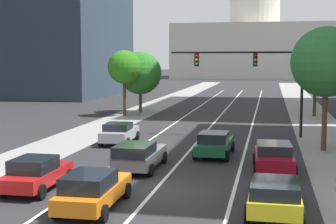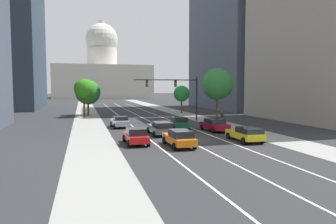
{
  "view_description": "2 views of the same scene",
  "coord_description": "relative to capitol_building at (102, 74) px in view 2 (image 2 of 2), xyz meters",
  "views": [
    {
      "loc": [
        4.82,
        -21.12,
        5.73
      ],
      "look_at": [
        -1.64,
        10.75,
        2.26
      ],
      "focal_mm": 53.93,
      "sensor_mm": 36.0,
      "label": 1
    },
    {
      "loc": [
        -9.65,
        -29.16,
        5.09
      ],
      "look_at": [
        2.9,
        17.43,
        1.34
      ],
      "focal_mm": 34.1,
      "sensor_mm": 36.0,
      "label": 2
    }
  ],
  "objects": [
    {
      "name": "car_yellow",
      "position": [
        5.08,
        -132.25,
        -10.63
      ],
      "size": [
        2.11,
        4.57,
        1.39
      ],
      "rotation": [
        0.0,
        0.0,
        1.56
      ],
      "color": "yellow",
      "rests_on": "ground"
    },
    {
      "name": "lane_stripe_center",
      "position": [
        0.0,
        -104.75,
        -11.36
      ],
      "size": [
        0.16,
        90.0,
        0.01
      ],
      "primitive_type": "cube",
      "color": "white",
      "rests_on": "ground"
    },
    {
      "name": "sidewalk_left",
      "position": [
        -8.87,
        -94.75,
        -11.37
      ],
      "size": [
        4.18,
        130.0,
        0.01
      ],
      "primitive_type": "cube",
      "color": "gray",
      "rests_on": "ground"
    },
    {
      "name": "street_tree_mid_left",
      "position": [
        -9.36,
        -102.68,
        -6.52
      ],
      "size": [
        3.32,
        3.32,
        6.54
      ],
      "color": "#51381E",
      "rests_on": "ground"
    },
    {
      "name": "car_gray",
      "position": [
        -1.7,
        -126.23,
        -10.58
      ],
      "size": [
        2.06,
        4.75,
        1.5
      ],
      "rotation": [
        0.0,
        0.0,
        1.57
      ],
      "color": "slate",
      "rests_on": "ground"
    },
    {
      "name": "fire_hydrant",
      "position": [
        7.8,
        -128.69,
        -10.91
      ],
      "size": [
        0.26,
        0.35,
        0.91
      ],
      "color": "yellow",
      "rests_on": "ground"
    },
    {
      "name": "lane_stripe_left",
      "position": [
        -3.39,
        -104.75,
        -11.36
      ],
      "size": [
        0.16,
        90.0,
        0.01
      ],
      "primitive_type": "cube",
      "color": "white",
      "rests_on": "ground"
    },
    {
      "name": "car_red",
      "position": [
        -5.08,
        -130.91,
        -10.62
      ],
      "size": [
        1.95,
        4.25,
        1.47
      ],
      "rotation": [
        0.0,
        0.0,
        1.58
      ],
      "color": "red",
      "rests_on": "ground"
    },
    {
      "name": "car_orange",
      "position": [
        -1.69,
        -133.11,
        -10.6
      ],
      "size": [
        2.01,
        4.64,
        1.49
      ],
      "rotation": [
        0.0,
        0.0,
        1.59
      ],
      "color": "orange",
      "rests_on": "ground"
    },
    {
      "name": "car_green",
      "position": [
        1.69,
        -121.68,
        -10.63
      ],
      "size": [
        2.1,
        4.57,
        1.45
      ],
      "rotation": [
        0.0,
        0.0,
        1.54
      ],
      "color": "#14512D",
      "rests_on": "ground"
    },
    {
      "name": "lane_stripe_right",
      "position": [
        3.39,
        -104.75,
        -11.36
      ],
      "size": [
        0.16,
        90.0,
        0.01
      ],
      "primitive_type": "cube",
      "color": "white",
      "rests_on": "ground"
    },
    {
      "name": "street_tree_near_right",
      "position": [
        8.18,
        -118.56,
        -5.87
      ],
      "size": [
        4.34,
        4.34,
        7.69
      ],
      "color": "#51381E",
      "rests_on": "ground"
    },
    {
      "name": "street_tree_near_left",
      "position": [
        -8.64,
        -99.21,
        -7.18
      ],
      "size": [
        4.51,
        4.51,
        6.45
      ],
      "color": "#51381E",
      "rests_on": "ground"
    },
    {
      "name": "capitol_building",
      "position": [
        0.0,
        0.0,
        0.0
      ],
      "size": [
        44.92,
        29.67,
        36.94
      ],
      "color": "beige",
      "rests_on": "ground"
    },
    {
      "name": "cyclist",
      "position": [
        9.29,
        -117.8,
        -10.52
      ],
      "size": [
        0.36,
        1.7,
        1.72
      ],
      "rotation": [
        0.0,
        0.0,
        1.56
      ],
      "color": "black",
      "rests_on": "ground"
    },
    {
      "name": "office_tower_far_right",
      "position": [
        27.91,
        -88.58,
        13.33
      ],
      "size": [
        18.06,
        29.46,
        49.34
      ],
      "color": "#4C5666",
      "rests_on": "ground"
    },
    {
      "name": "traffic_signal_mast",
      "position": [
        3.95,
        -113.51,
        -6.51
      ],
      "size": [
        9.67,
        0.39,
        6.65
      ],
      "color": "black",
      "rests_on": "ground"
    },
    {
      "name": "car_crimson",
      "position": [
        5.09,
        -124.92,
        -10.61
      ],
      "size": [
        2.23,
        4.44,
        1.44
      ],
      "rotation": [
        0.0,
        0.0,
        1.62
      ],
      "color": "maroon",
      "rests_on": "ground"
    },
    {
      "name": "car_silver",
      "position": [
        -5.08,
        -118.55,
        -10.63
      ],
      "size": [
        2.14,
        4.31,
        1.43
      ],
      "rotation": [
        0.0,
        0.0,
        1.61
      ],
      "color": "#B2B5BA",
      "rests_on": "ground"
    },
    {
      "name": "street_tree_mid_right",
      "position": [
        9.2,
        -99.19,
        -7.56
      ],
      "size": [
        3.16,
        3.16,
        5.41
      ],
      "color": "#51381E",
      "rests_on": "ground"
    },
    {
      "name": "ground_plane",
      "position": [
        0.0,
        -89.75,
        -11.37
      ],
      "size": [
        400.0,
        400.0,
        0.0
      ],
      "primitive_type": "plane",
      "color": "#2B2B2D"
    },
    {
      "name": "sidewalk_right",
      "position": [
        8.87,
        -94.75,
        -11.37
      ],
      "size": [
        4.18,
        130.0,
        0.01
      ],
      "primitive_type": "cube",
      "color": "gray",
      "rests_on": "ground"
    }
  ]
}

